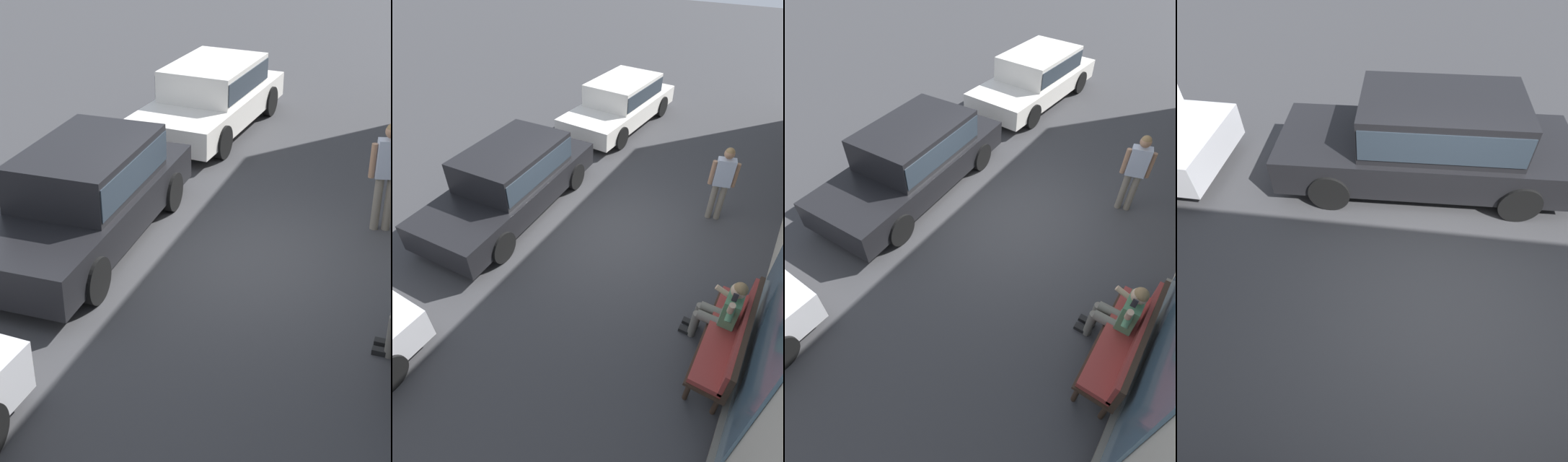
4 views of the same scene
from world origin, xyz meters
TOP-DOWN VIEW (x-y plane):
  - ground_plane at (0.00, 0.00)m, footprint 60.00×60.00m
  - bench at (1.80, 2.90)m, footprint 1.87×0.55m
  - person_on_phone at (1.52, 2.67)m, footprint 0.73×0.74m
  - parked_car_near at (-5.01, -2.23)m, footprint 4.60×2.06m
  - parked_car_mid at (0.32, -2.28)m, footprint 4.70×1.97m
  - pedestrian_standing at (-1.60, 1.80)m, footprint 0.29×0.53m

SIDE VIEW (x-z plane):
  - ground_plane at x=0.00m, z-range 0.00..0.00m
  - bench at x=1.80m, z-range 0.09..1.14m
  - person_on_phone at x=1.52m, z-range 0.05..1.43m
  - parked_car_near at x=-5.01m, z-range 0.07..1.48m
  - parked_car_mid at x=0.32m, z-range 0.07..1.56m
  - pedestrian_standing at x=-1.60m, z-range 0.16..1.89m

